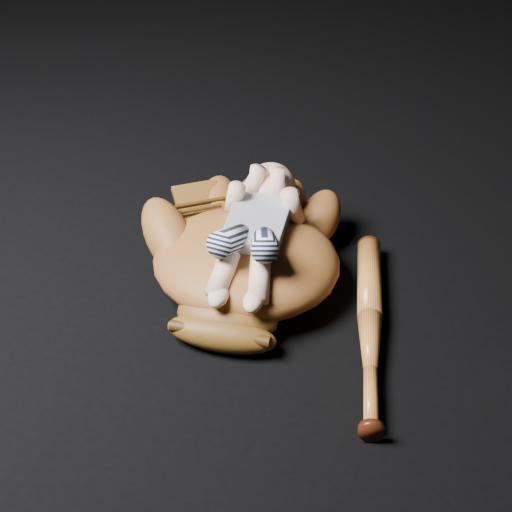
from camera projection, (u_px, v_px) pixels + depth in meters
baseball_glove at (246, 254)px, 1.38m from camera, size 0.49×0.54×0.15m
newborn_baby at (254, 229)px, 1.35m from camera, size 0.24×0.39×0.15m
baseball_bat at (370, 328)px, 1.31m from camera, size 0.18×0.45×0.04m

